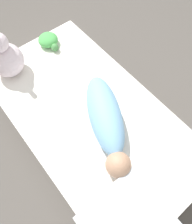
% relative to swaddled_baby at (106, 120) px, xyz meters
% --- Properties ---
extents(ground_plane, '(12.00, 12.00, 0.00)m').
position_rel_swaddled_baby_xyz_m(ground_plane, '(-0.14, -0.02, -0.27)').
color(ground_plane, '#514C47').
extents(bed_mattress, '(1.44, 0.78, 0.19)m').
position_rel_swaddled_baby_xyz_m(bed_mattress, '(-0.14, -0.02, -0.18)').
color(bed_mattress, white).
rests_on(bed_mattress, ground_plane).
extents(swaddled_baby, '(0.59, 0.39, 0.17)m').
position_rel_swaddled_baby_xyz_m(swaddled_baby, '(0.00, 0.00, 0.00)').
color(swaddled_baby, '#7FB7E5').
rests_on(swaddled_baby, bed_mattress).
extents(bunny_plush, '(0.21, 0.21, 0.40)m').
position_rel_swaddled_baby_xyz_m(bunny_plush, '(-0.70, -0.22, 0.05)').
color(bunny_plush, silver).
rests_on(bunny_plush, bed_mattress).
extents(turtle_plush, '(0.18, 0.14, 0.08)m').
position_rel_swaddled_baby_xyz_m(turtle_plush, '(-0.75, 0.10, -0.04)').
color(turtle_plush, '#51B756').
rests_on(turtle_plush, bed_mattress).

